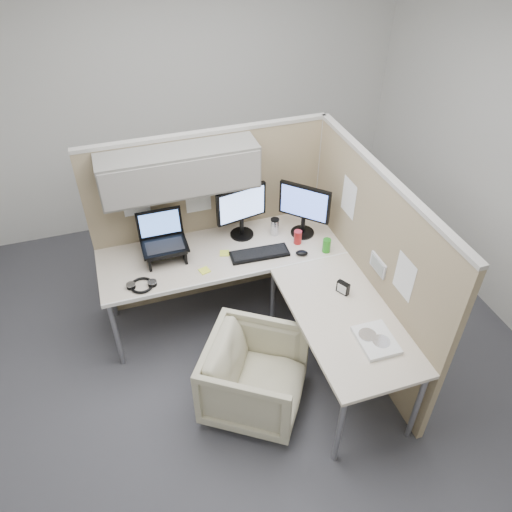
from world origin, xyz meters
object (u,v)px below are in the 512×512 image
object	(u,v)px
monitor_left	(241,208)
desk	(264,281)
keyboard	(260,254)
office_chair	(255,374)

from	to	relation	value
monitor_left	desk	bearing A→B (deg)	-100.52
monitor_left	keyboard	distance (m)	0.41
monitor_left	keyboard	world-z (taller)	monitor_left
desk	keyboard	size ratio (longest dim) A/B	4.19
desk	monitor_left	bearing A→B (deg)	90.52
office_chair	monitor_left	size ratio (longest dim) A/B	1.50
desk	keyboard	world-z (taller)	keyboard
office_chair	keyboard	bearing A→B (deg)	12.98
monitor_left	office_chair	bearing A→B (deg)	-113.55
office_chair	monitor_left	bearing A→B (deg)	20.84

